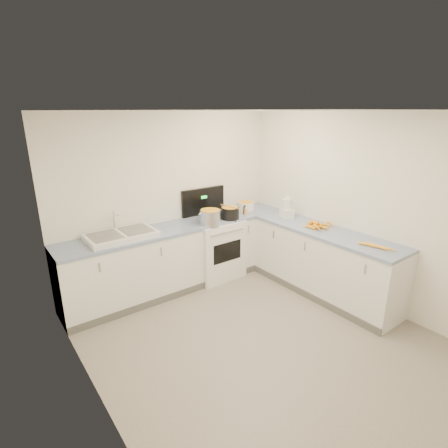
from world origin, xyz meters
TOP-DOWN VIEW (x-y plane):
  - floor at (0.00, 0.00)m, footprint 3.50×4.00m
  - ceiling at (0.00, 0.00)m, footprint 3.50×4.00m
  - wall_back at (0.00, 2.00)m, footprint 3.50×0.00m
  - wall_left at (-1.75, 0.00)m, footprint 0.00×4.00m
  - wall_right at (1.75, 0.00)m, footprint 0.00×4.00m
  - counter_back at (0.00, 1.70)m, footprint 3.50×0.62m
  - counter_right at (1.45, 0.30)m, footprint 0.62×2.20m
  - stove at (0.55, 1.69)m, footprint 0.76×0.65m
  - sink at (-0.90, 1.70)m, footprint 0.86×0.52m
  - steel_pot at (0.36, 1.51)m, footprint 0.40×0.40m
  - black_pot at (0.73, 1.53)m, footprint 0.30×0.30m
  - wooden_spoon at (0.73, 1.53)m, footprint 0.09×0.37m
  - mixing_bowl at (1.25, 1.76)m, footprint 0.33×0.33m
  - extract_bottle at (1.06, 1.57)m, footprint 0.05×0.05m
  - spice_jar at (1.07, 1.55)m, footprint 0.06×0.06m
  - food_processor at (1.46, 1.05)m, footprint 0.21×0.23m
  - carrot_pile at (1.45, 0.47)m, footprint 0.41×0.42m
  - peeled_carrots at (1.41, -0.47)m, footprint 0.17×0.43m
  - peelings at (-1.15, 1.75)m, footprint 0.18×0.23m

SIDE VIEW (x-z plane):
  - floor at x=0.00m, z-range 0.00..0.00m
  - counter_back at x=0.00m, z-range 0.00..0.94m
  - counter_right at x=1.45m, z-range 0.00..0.94m
  - stove at x=0.55m, z-range -0.21..1.15m
  - peeled_carrots at x=1.41m, z-range 0.94..0.98m
  - carrot_pile at x=1.45m, z-range 0.93..1.02m
  - sink at x=-0.90m, z-range 0.82..1.13m
  - spice_jar at x=1.07m, z-range 0.94..1.04m
  - extract_bottle at x=1.06m, z-range 0.94..1.07m
  - mixing_bowl at x=1.25m, z-range 0.94..1.07m
  - peelings at x=-1.15m, z-range 1.01..1.02m
  - black_pot at x=0.73m, z-range 0.92..1.12m
  - steel_pot at x=0.36m, z-range 0.92..1.14m
  - food_processor at x=1.46m, z-range 0.92..1.24m
  - wooden_spoon at x=0.73m, z-range 1.12..1.14m
  - wall_back at x=0.00m, z-range 0.00..2.50m
  - wall_left at x=-1.75m, z-range 0.00..2.50m
  - wall_right at x=1.75m, z-range 0.00..2.50m
  - ceiling at x=0.00m, z-range 2.50..2.50m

